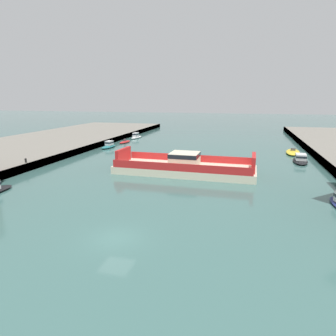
% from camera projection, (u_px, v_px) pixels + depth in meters
% --- Properties ---
extents(ground_plane, '(400.00, 400.00, 0.00)m').
position_uv_depth(ground_plane, '(116.00, 238.00, 24.02)').
color(ground_plane, '#3D6660').
extents(chain_ferry, '(20.89, 7.46, 3.30)m').
position_uv_depth(chain_ferry, '(184.00, 167.00, 44.52)').
color(chain_ferry, beige).
rests_on(chain_ferry, ground).
extents(moored_boat_near_left, '(2.19, 5.36, 1.55)m').
position_uv_depth(moored_boat_near_left, '(109.00, 145.00, 67.07)').
color(moored_boat_near_left, '#237075').
rests_on(moored_boat_near_left, ground).
extents(moored_boat_near_right, '(3.49, 7.80, 1.09)m').
position_uv_depth(moored_boat_near_right, '(293.00, 152.00, 60.37)').
color(moored_boat_near_right, yellow).
rests_on(moored_boat_near_right, ground).
extents(moored_boat_mid_right, '(2.01, 5.73, 1.58)m').
position_uv_depth(moored_boat_mid_right, '(136.00, 136.00, 82.80)').
color(moored_boat_mid_right, white).
rests_on(moored_boat_mid_right, ground).
extents(moored_boat_far_right, '(2.88, 6.89, 1.57)m').
position_uv_depth(moored_boat_far_right, '(300.00, 159.00, 51.93)').
color(moored_boat_far_right, black).
rests_on(moored_boat_far_right, ground).
extents(moored_boat_upstream_a, '(1.93, 4.94, 0.98)m').
position_uv_depth(moored_boat_upstream_a, '(125.00, 142.00, 74.49)').
color(moored_boat_upstream_a, red).
rests_on(moored_boat_upstream_a, ground).
extents(bollard_left_far, '(0.32, 0.32, 0.71)m').
position_uv_depth(bollard_left_far, '(26.00, 160.00, 45.94)').
color(bollard_left_far, black).
rests_on(bollard_left_far, quay_left).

